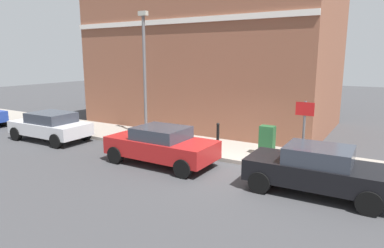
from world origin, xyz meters
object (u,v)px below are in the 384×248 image
car_black (317,169)px  car_silver (50,126)px  street_sign (304,125)px  utility_cabinet (267,142)px  bollard_near_cabinet (218,134)px  car_red (161,145)px  lamppost (145,70)px

car_black → car_silver: 11.97m
street_sign → utility_cabinet: bearing=58.7°
bollard_near_cabinet → car_silver: bearing=108.3°
car_red → street_sign: street_sign is taller
car_silver → street_sign: 11.33m
utility_cabinet → bollard_near_cabinet: 2.15m
car_black → utility_cabinet: bearing=-48.3°
bollard_near_cabinet → street_sign: (-1.04, -3.69, 0.96)m
car_silver → utility_cabinet: bearing=-167.3°
car_black → car_red: 5.43m
car_black → utility_cabinet: car_black is taller
car_silver → street_sign: bearing=-173.8°
car_black → utility_cabinet: 3.43m
car_silver → lamppost: size_ratio=0.69×
utility_cabinet → car_red: bearing=129.9°
car_black → car_silver: size_ratio=1.00×
car_black → utility_cabinet: size_ratio=3.42×
car_red → street_sign: (1.66, -4.64, 0.93)m
car_red → utility_cabinet: bearing=-139.7°
street_sign → lamppost: lamppost is taller
car_red → car_black: bearing=-178.8°
car_red → utility_cabinet: 4.05m
bollard_near_cabinet → lamppost: 4.59m
lamppost → utility_cabinet: bearing=-90.8°
car_black → car_red: size_ratio=0.97×
car_red → street_sign: size_ratio=1.77×
bollard_near_cabinet → lamppost: size_ratio=0.18×
car_silver → street_sign: street_sign is taller
lamppost → car_red: bearing=-133.3°
car_red → utility_cabinet: size_ratio=3.54×
bollard_near_cabinet → lamppost: bearing=90.3°
car_black → lamppost: (2.60, 8.26, 2.58)m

